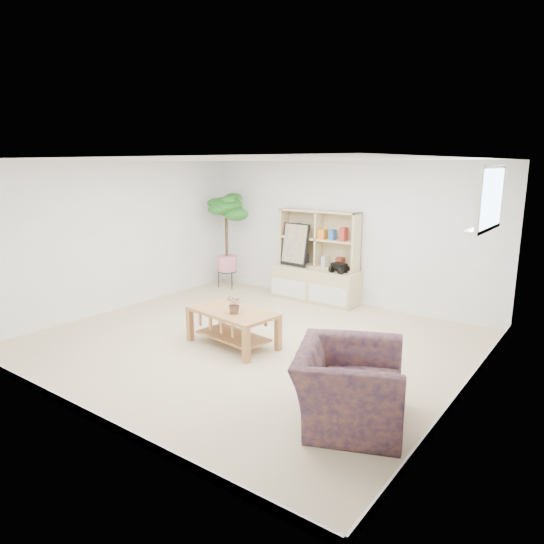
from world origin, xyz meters
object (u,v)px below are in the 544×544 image
Objects in this scene: coffee_table at (233,328)px; armchair at (349,381)px; floor_tree at (227,241)px; storage_unit at (316,257)px.

armchair is (2.13, -0.84, 0.16)m from coffee_table.
floor_tree reaches higher than coffee_table.
storage_unit is at bearing 12.53° from armchair.
storage_unit is 0.87× the size of floor_tree.
floor_tree is (-1.87, -0.19, 0.12)m from storage_unit.
storage_unit is 1.44× the size of armchair.
floor_tree is at bearing 30.54° from armchair.
armchair reaches higher than coffee_table.
floor_tree reaches higher than storage_unit.
floor_tree is 5.29m from armchair.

